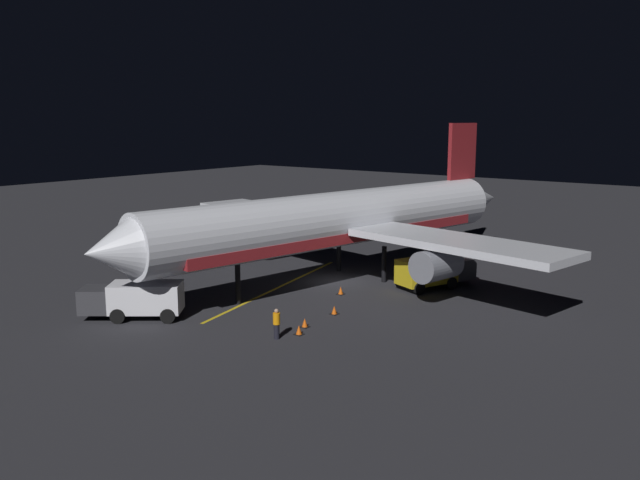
{
  "coord_description": "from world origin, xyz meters",
  "views": [
    {
      "loc": [
        -28.42,
        39.26,
        12.16
      ],
      "look_at": [
        0.0,
        2.0,
        3.5
      ],
      "focal_mm": 37.11,
      "sensor_mm": 36.0,
      "label": 1
    }
  ],
  "objects_px": {
    "baggage_truck": "(136,300)",
    "traffic_cone_near_left": "(341,291)",
    "traffic_cone_far": "(334,310)",
    "catering_truck": "(434,272)",
    "traffic_cone_under_wing": "(299,330)",
    "ground_crew_worker": "(277,324)",
    "traffic_cone_near_right": "(305,323)",
    "airliner": "(342,221)"
  },
  "relations": [
    {
      "from": "airliner",
      "to": "ground_crew_worker",
      "type": "bearing_deg",
      "value": 110.5
    },
    {
      "from": "ground_crew_worker",
      "to": "traffic_cone_under_wing",
      "type": "height_order",
      "value": "ground_crew_worker"
    },
    {
      "from": "baggage_truck",
      "to": "catering_truck",
      "type": "distance_m",
      "value": 20.96
    },
    {
      "from": "traffic_cone_under_wing",
      "to": "ground_crew_worker",
      "type": "bearing_deg",
      "value": 68.03
    },
    {
      "from": "baggage_truck",
      "to": "ground_crew_worker",
      "type": "distance_m",
      "value": 9.7
    },
    {
      "from": "baggage_truck",
      "to": "traffic_cone_under_wing",
      "type": "relative_size",
      "value": 11.04
    },
    {
      "from": "traffic_cone_near_left",
      "to": "airliner",
      "type": "bearing_deg",
      "value": -55.7
    },
    {
      "from": "ground_crew_worker",
      "to": "traffic_cone_near_left",
      "type": "bearing_deg",
      "value": -74.89
    },
    {
      "from": "ground_crew_worker",
      "to": "traffic_cone_under_wing",
      "type": "distance_m",
      "value": 1.56
    },
    {
      "from": "traffic_cone_far",
      "to": "airliner",
      "type": "bearing_deg",
      "value": -57.62
    },
    {
      "from": "airliner",
      "to": "baggage_truck",
      "type": "distance_m",
      "value": 16.55
    },
    {
      "from": "airliner",
      "to": "traffic_cone_far",
      "type": "height_order",
      "value": "airliner"
    },
    {
      "from": "catering_truck",
      "to": "ground_crew_worker",
      "type": "height_order",
      "value": "catering_truck"
    },
    {
      "from": "traffic_cone_under_wing",
      "to": "catering_truck",
      "type": "bearing_deg",
      "value": -94.34
    },
    {
      "from": "baggage_truck",
      "to": "traffic_cone_near_right",
      "type": "distance_m",
      "value": 10.61
    },
    {
      "from": "catering_truck",
      "to": "baggage_truck",
      "type": "bearing_deg",
      "value": 58.32
    },
    {
      "from": "ground_crew_worker",
      "to": "traffic_cone_far",
      "type": "distance_m",
      "value": 5.79
    },
    {
      "from": "ground_crew_worker",
      "to": "traffic_cone_far",
      "type": "bearing_deg",
      "value": -87.91
    },
    {
      "from": "traffic_cone_near_right",
      "to": "catering_truck",
      "type": "bearing_deg",
      "value": -97.32
    },
    {
      "from": "traffic_cone_far",
      "to": "traffic_cone_near_left",
      "type": "bearing_deg",
      "value": -59.24
    },
    {
      "from": "airliner",
      "to": "catering_truck",
      "type": "bearing_deg",
      "value": -160.86
    },
    {
      "from": "traffic_cone_under_wing",
      "to": "traffic_cone_far",
      "type": "xyz_separation_m",
      "value": [
        0.74,
        -4.44,
        0.0
      ]
    },
    {
      "from": "traffic_cone_near_right",
      "to": "traffic_cone_near_left",
      "type": "bearing_deg",
      "value": -70.29
    },
    {
      "from": "baggage_truck",
      "to": "traffic_cone_near_right",
      "type": "xyz_separation_m",
      "value": [
        -9.35,
        -4.93,
        -0.93
      ]
    },
    {
      "from": "traffic_cone_near_right",
      "to": "traffic_cone_under_wing",
      "type": "relative_size",
      "value": 1.0
    },
    {
      "from": "baggage_truck",
      "to": "catering_truck",
      "type": "height_order",
      "value": "baggage_truck"
    },
    {
      "from": "baggage_truck",
      "to": "ground_crew_worker",
      "type": "bearing_deg",
      "value": -165.95
    },
    {
      "from": "ground_crew_worker",
      "to": "traffic_cone_near_right",
      "type": "relative_size",
      "value": 3.16
    },
    {
      "from": "airliner",
      "to": "traffic_cone_near_left",
      "type": "bearing_deg",
      "value": 124.3
    },
    {
      "from": "traffic_cone_under_wing",
      "to": "airliner",
      "type": "bearing_deg",
      "value": -65.3
    },
    {
      "from": "baggage_truck",
      "to": "traffic_cone_near_left",
      "type": "height_order",
      "value": "baggage_truck"
    },
    {
      "from": "traffic_cone_under_wing",
      "to": "traffic_cone_far",
      "type": "bearing_deg",
      "value": -80.51
    },
    {
      "from": "traffic_cone_near_left",
      "to": "traffic_cone_far",
      "type": "xyz_separation_m",
      "value": [
        -2.46,
        4.13,
        0.0
      ]
    },
    {
      "from": "airliner",
      "to": "traffic_cone_far",
      "type": "relative_size",
      "value": 72.42
    },
    {
      "from": "traffic_cone_far",
      "to": "traffic_cone_under_wing",
      "type": "bearing_deg",
      "value": 99.49
    },
    {
      "from": "traffic_cone_near_right",
      "to": "traffic_cone_far",
      "type": "xyz_separation_m",
      "value": [
        0.16,
        -3.18,
        0.0
      ]
    },
    {
      "from": "catering_truck",
      "to": "traffic_cone_near_left",
      "type": "xyz_separation_m",
      "value": [
        4.27,
        5.6,
        -0.92
      ]
    },
    {
      "from": "catering_truck",
      "to": "traffic_cone_far",
      "type": "height_order",
      "value": "catering_truck"
    },
    {
      "from": "baggage_truck",
      "to": "ground_crew_worker",
      "type": "xyz_separation_m",
      "value": [
        -9.4,
        -2.35,
        -0.29
      ]
    },
    {
      "from": "baggage_truck",
      "to": "catering_truck",
      "type": "xyz_separation_m",
      "value": [
        -11.01,
        -17.84,
        -0.0
      ]
    },
    {
      "from": "traffic_cone_far",
      "to": "ground_crew_worker",
      "type": "bearing_deg",
      "value": 92.09
    },
    {
      "from": "baggage_truck",
      "to": "traffic_cone_under_wing",
      "type": "xyz_separation_m",
      "value": [
        -9.93,
        -3.67,
        -0.93
      ]
    }
  ]
}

